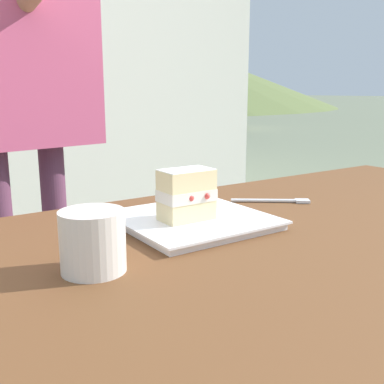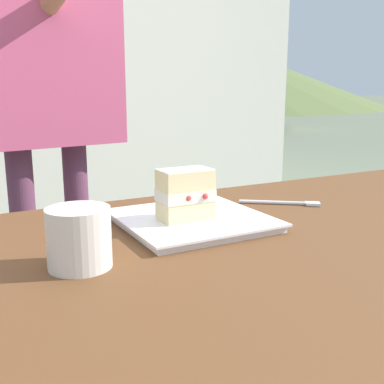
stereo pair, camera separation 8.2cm
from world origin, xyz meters
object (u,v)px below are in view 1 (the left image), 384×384
Objects in this scene: dessert_plate at (192,220)px; patio_table at (326,302)px; dessert_fork at (276,201)px; parked_car_near at (151,96)px; diner_person at (16,51)px; coffee_cup at (93,240)px; cake_slice at (186,195)px.

patio_table is at bearing 114.74° from dessert_plate.
dessert_fork is 11.42m from parked_car_near.
dessert_plate is 0.77m from diner_person.
dessert_fork is at bearing 119.63° from diner_person.
parked_car_near is at bearing -117.71° from patio_table.
coffee_cup is 11.77m from parked_car_near.
parked_car_near is at bearing -119.42° from coffee_cup.
coffee_cup is 0.05× the size of diner_person.
patio_table is 0.38m from coffee_cup.
patio_table is at bearing 120.00° from cake_slice.
dessert_plate is at bearing -65.26° from patio_table.
dessert_fork is 0.81m from diner_person.
dessert_plate is (0.10, -0.23, 0.10)m from patio_table.
cake_slice reaches higher than dessert_plate.
parked_car_near is (-5.67, -9.47, -0.24)m from diner_person.
coffee_cup is at bearing 81.76° from diner_person.
coffee_cup is (0.23, 0.11, 0.04)m from dessert_plate.
diner_person is 11.04m from parked_car_near.
cake_slice is 0.64× the size of dessert_fork.
parked_car_near reaches higher than cake_slice.
dessert_fork is 0.03× the size of parked_car_near.
patio_table is 0.27m from dessert_plate.
coffee_cup is at bearing 24.18° from cake_slice.
patio_table is at bearing 103.81° from diner_person.
cake_slice is at bearing 30.56° from dessert_plate.
dessert_fork is 0.50m from coffee_cup.
diner_person reaches higher than dessert_fork.
patio_table is 1.03m from diner_person.
cake_slice is 1.06× the size of coffee_cup.
coffee_cup reaches higher than dessert_plate.
diner_person reaches higher than patio_table.
patio_table is 17.14× the size of coffee_cup.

